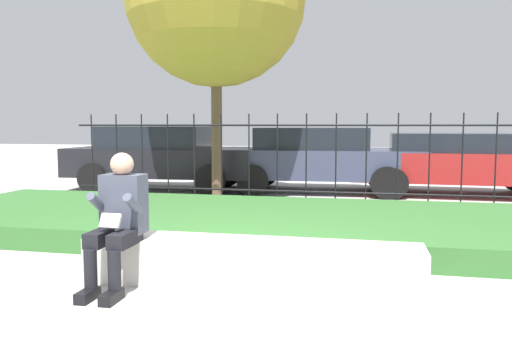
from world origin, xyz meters
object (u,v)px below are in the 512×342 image
(car_parked_left, at_px, (161,156))
(car_parked_right, at_px, (457,161))
(stone_bench, at_px, (249,266))
(car_parked_center, at_px, (318,157))
(person_seated_reader, at_px, (119,216))

(car_parked_left, relative_size, car_parked_right, 0.96)
(stone_bench, relative_size, car_parked_center, 0.69)
(car_parked_center, height_order, car_parked_right, car_parked_center)
(person_seated_reader, xyz_separation_m, car_parked_right, (4.11, 7.00, 0.05))
(stone_bench, relative_size, car_parked_left, 0.72)
(car_parked_center, bearing_deg, stone_bench, -93.24)
(person_seated_reader, distance_m, car_parked_center, 7.06)
(person_seated_reader, relative_size, car_parked_left, 0.28)
(car_parked_left, bearing_deg, car_parked_center, 2.92)
(person_seated_reader, xyz_separation_m, car_parked_left, (-2.33, 6.61, 0.11))
(car_parked_left, height_order, car_parked_right, car_parked_left)
(stone_bench, relative_size, car_parked_right, 0.69)
(person_seated_reader, height_order, car_parked_right, car_parked_right)
(car_parked_right, bearing_deg, car_parked_center, -177.38)
(person_seated_reader, relative_size, car_parked_center, 0.27)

